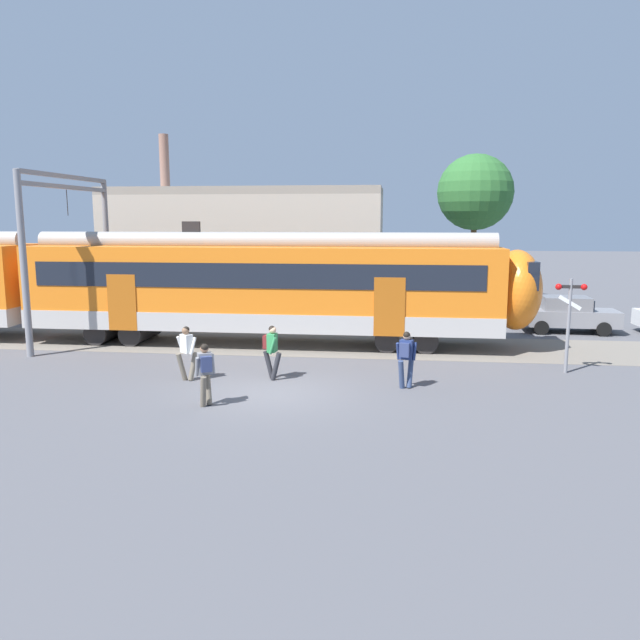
{
  "coord_description": "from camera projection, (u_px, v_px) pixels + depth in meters",
  "views": [
    {
      "loc": [
        3.4,
        -16.69,
        4.86
      ],
      "look_at": [
        1.02,
        3.04,
        1.6
      ],
      "focal_mm": 35.0,
      "sensor_mm": 36.0,
      "label": 1
    }
  ],
  "objects": [
    {
      "name": "crossing_signal",
      "position": [
        569.0,
        310.0,
        19.45
      ],
      "size": [
        0.96,
        0.22,
        3.0
      ],
      "color": "gray",
      "rests_on": "ground"
    },
    {
      "name": "pedestrian_navy",
      "position": [
        406.0,
        355.0,
        17.83
      ],
      "size": [
        0.62,
        0.6,
        1.67
      ],
      "color": "navy",
      "rests_on": "ground"
    },
    {
      "name": "pedestrian_white",
      "position": [
        187.0,
        349.0,
        18.71
      ],
      "size": [
        0.67,
        0.48,
        1.67
      ],
      "color": "#6B6051",
      "rests_on": "ground"
    },
    {
      "name": "catenary_gantry",
      "position": [
        69.0,
        232.0,
        24.57
      ],
      "size": [
        0.24,
        6.64,
        6.53
      ],
      "color": "gray",
      "rests_on": "ground"
    },
    {
      "name": "background_building",
      "position": [
        246.0,
        249.0,
        33.09
      ],
      "size": [
        14.34,
        5.0,
        9.2
      ],
      "color": "#B2A899",
      "rests_on": "ground"
    },
    {
      "name": "commuter_train",
      "position": [
        53.0,
        284.0,
        25.0
      ],
      "size": [
        38.05,
        3.07,
        4.73
      ],
      "color": "#B2ADA8",
      "rests_on": "ground"
    },
    {
      "name": "pedestrian_green",
      "position": [
        271.0,
        347.0,
        18.84
      ],
      "size": [
        0.63,
        0.57,
        1.67
      ],
      "color": "#28282D",
      "rests_on": "ground"
    },
    {
      "name": "pedestrian_grey",
      "position": [
        205.0,
        369.0,
        16.13
      ],
      "size": [
        0.51,
        0.71,
        1.67
      ],
      "color": "#6B6051",
      "rests_on": "ground"
    },
    {
      "name": "street_tree_right",
      "position": [
        475.0,
        193.0,
        35.06
      ],
      "size": [
        4.25,
        4.25,
        8.42
      ],
      "color": "brown",
      "rests_on": "ground"
    },
    {
      "name": "track_bed",
      "position": [
        0.0,
        337.0,
        25.66
      ],
      "size": [
        80.0,
        4.4,
        0.01
      ],
      "primitive_type": "cube",
      "color": "slate",
      "rests_on": "ground"
    },
    {
      "name": "ground_plane",
      "position": [
        271.0,
        393.0,
        17.54
      ],
      "size": [
        160.0,
        160.0,
        0.0
      ],
      "primitive_type": "plane",
      "color": "#515156"
    },
    {
      "name": "parked_car_grey",
      "position": [
        568.0,
        314.0,
        26.72
      ],
      "size": [
        4.06,
        1.88,
        1.54
      ],
      "color": "gray",
      "rests_on": "ground"
    }
  ]
}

